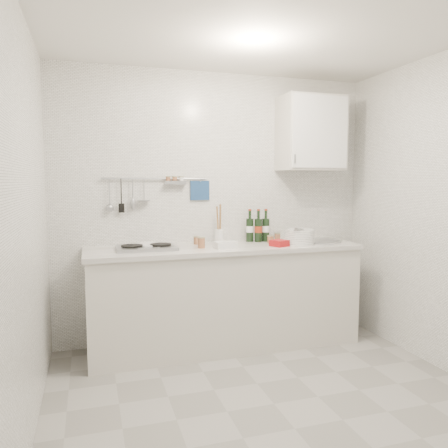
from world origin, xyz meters
The scene contains 17 objects.
floor centered at (0.00, 0.00, 0.00)m, with size 3.00×3.00×0.00m, color slate.
ceiling centered at (0.00, 0.00, 2.50)m, with size 3.00×3.00×0.00m, color silver.
back_wall centered at (0.00, 1.40, 1.25)m, with size 3.00×0.02×2.50m, color silver.
wall_left centered at (-1.50, 0.00, 1.25)m, with size 0.02×2.80×2.50m, color silver.
counter centered at (0.01, 1.10, 0.43)m, with size 2.44×0.64×0.96m.
wall_rail centered at (-0.60, 1.37, 1.43)m, with size 0.98×0.09×0.34m.
wall_cabinet centered at (0.90, 1.22, 1.95)m, with size 0.60×0.38×0.70m.
plate_stack_hob centered at (-0.67, 1.17, 0.94)m, with size 0.27×0.27×0.04m.
plate_stack_sink centered at (0.69, 1.03, 0.98)m, with size 0.33×0.31×0.14m.
wine_bottles centered at (0.38, 1.28, 1.07)m, with size 0.23×0.12×0.31m.
butter_dish centered at (-0.04, 0.98, 0.95)m, with size 0.19×0.10×0.06m, color white.
strawberry_punnet centered at (0.45, 0.94, 0.95)m, with size 0.13×0.13×0.06m, color red.
utensil_crock centered at (-0.01, 1.27, 1.01)m, with size 0.09×0.09×0.37m.
jar_a centered at (-0.22, 1.28, 0.96)m, with size 0.06×0.06×0.08m.
jar_b centered at (0.61, 1.33, 0.95)m, with size 0.06×0.06×0.07m.
jar_c centered at (0.46, 1.15, 0.96)m, with size 0.06×0.06×0.07m.
jar_d centered at (-0.23, 1.04, 0.97)m, with size 0.07×0.07×0.10m.
Camera 1 is at (-1.16, -2.58, 1.50)m, focal length 35.00 mm.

